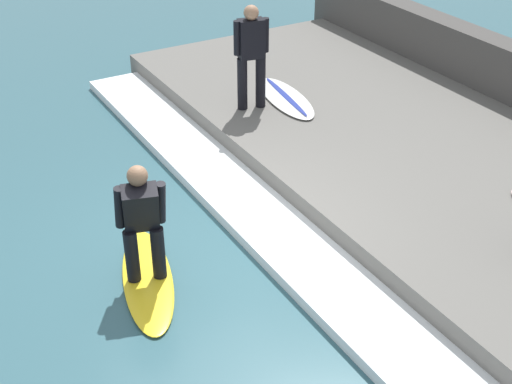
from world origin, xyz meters
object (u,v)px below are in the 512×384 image
(surfboard_waiting_near, at_px, (286,98))
(surfer_riding, at_px, (142,218))
(surfer_waiting_near, at_px, (251,52))
(surfboard_riding, at_px, (148,279))

(surfboard_waiting_near, bearing_deg, surfer_riding, -142.24)
(surfer_riding, height_order, surfer_waiting_near, surfer_waiting_near)
(surfboard_riding, relative_size, surfer_waiting_near, 1.24)
(surfboard_riding, xyz_separation_m, surfer_riding, (0.00, -0.00, 0.84))
(surfboard_riding, bearing_deg, surfer_riding, -90.00)
(surfer_waiting_near, distance_m, surfboard_waiting_near, 1.10)
(surfer_waiting_near, bearing_deg, surfboard_waiting_near, -1.78)
(surfboard_riding, distance_m, surfboard_waiting_near, 4.63)
(surfer_riding, distance_m, surfer_waiting_near, 4.16)
(surfboard_riding, height_order, surfboard_waiting_near, surfboard_waiting_near)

